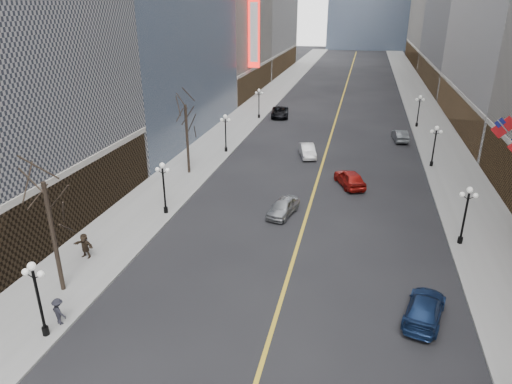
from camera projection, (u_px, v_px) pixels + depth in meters
The scene contains 22 objects.
sidewalk_east at pixel (429, 121), 69.67m from camera, with size 6.00×230.00×0.15m, color gray.
sidewalk_west at pixel (251, 112), 75.55m from camera, with size 6.00×230.00×0.15m, color gray.
lane_line at pixel (340, 104), 81.63m from camera, with size 0.25×200.00×0.02m, color gold.
streetlamp_east_1 at pixel (466, 210), 33.06m from camera, with size 1.26×0.44×4.52m.
streetlamp_east_2 at pixel (435, 142), 49.26m from camera, with size 1.26×0.44×4.52m.
streetlamp_east_3 at pixel (419, 108), 65.45m from camera, with size 1.26×0.44×4.52m.
streetlamp_west_0 at pixel (37, 292), 23.62m from camera, with size 1.26×0.44×4.52m.
streetlamp_west_1 at pixel (164, 183), 38.01m from camera, with size 1.26×0.44×4.52m.
streetlamp_west_2 at pixel (225, 129), 54.21m from camera, with size 1.26×0.44×4.52m.
streetlamp_west_3 at pixel (259, 100), 70.41m from camera, with size 1.26×0.44×4.52m.
flag_5 at pixel (506, 129), 36.94m from camera, with size 2.87×0.12×2.87m.
theatre_marquee at pixel (254, 33), 80.38m from camera, with size 2.00×0.55×12.00m.
tree_west_near at pixel (46, 200), 26.30m from camera, with size 3.60×3.60×7.92m.
tree_west_far at pixel (186, 116), 46.09m from camera, with size 3.60×3.60×7.92m.
car_nb_near at pixel (283, 207), 38.75m from camera, with size 1.71×4.26×1.45m, color #93979A.
car_nb_mid at pixel (307, 151), 53.55m from camera, with size 1.55×4.43×1.46m, color silver.
car_nb_far at pixel (280, 112), 72.33m from camera, with size 2.63×5.70×1.58m, color black.
car_sb_near at pixel (425, 308), 25.90m from camera, with size 1.95×4.79×1.39m, color navy.
car_sb_mid at pixel (350, 178), 44.86m from camera, with size 1.94×4.83×1.64m, color maroon.
car_sb_far at pixel (400, 136), 59.70m from camera, with size 1.56×4.46×1.47m, color #54595C.
ped_west_walk at pixel (59, 311), 25.22m from camera, with size 1.05×0.43×1.62m, color black.
ped_west_far at pixel (85, 245), 31.90m from camera, with size 1.69×0.49×1.82m, color #2F241A.
Camera 1 is at (3.77, -2.74, 16.73)m, focal length 32.00 mm.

